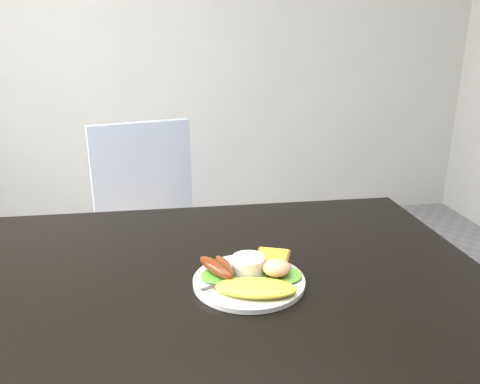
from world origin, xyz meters
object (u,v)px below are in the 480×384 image
dining_table (200,283)px  dining_chair (145,253)px  plate (249,281)px  person (210,182)px

dining_table → dining_chair: bearing=102.2°
dining_chair → plate: plate is taller
dining_table → person: (0.06, 0.45, 0.08)m
dining_chair → person: 0.52m
dining_chair → person: person is taller
dining_table → dining_chair: 0.81m
person → dining_table: bearing=99.5°
person → plate: 0.51m
person → plate: bearing=111.1°
dining_chair → dining_table: bearing=-93.4°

